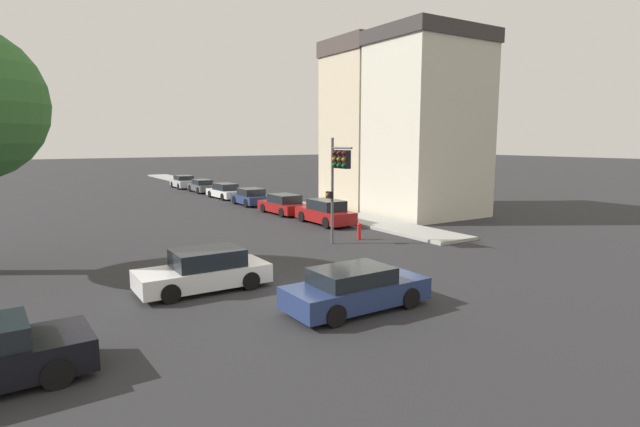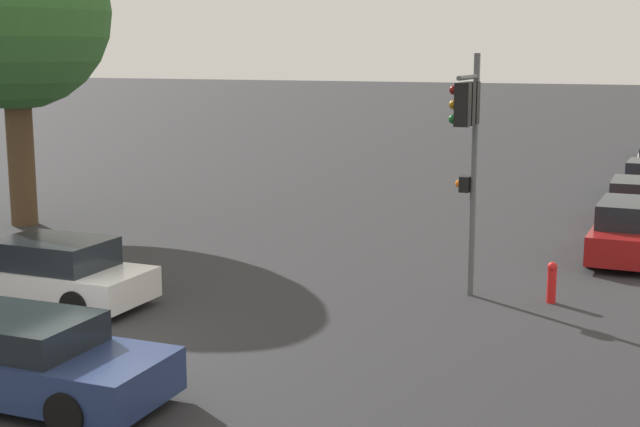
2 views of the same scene
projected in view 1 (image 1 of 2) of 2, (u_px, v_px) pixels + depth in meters
ground_plane at (301, 293)px, 17.41m from camera, size 300.00×300.00×0.00m
sidewalk_strip at (234, 192)px, 50.99m from camera, size 2.79×60.00×0.17m
rowhouse_backdrop at (400, 125)px, 36.47m from camera, size 7.45×11.72×12.86m
traffic_signal at (338, 169)px, 24.72m from camera, size 0.57×1.81×5.42m
crossing_car_0 at (204, 271)px, 17.72m from camera, size 4.59×2.03×1.45m
crossing_car_1 at (355, 289)px, 15.64m from camera, size 4.69×2.07×1.36m
parked_car_0 at (325, 213)px, 31.70m from camera, size 1.89×4.80×1.57m
parked_car_1 at (283, 205)px, 36.17m from camera, size 2.05×4.59×1.43m
parked_car_2 at (251, 197)px, 41.11m from camera, size 2.09×4.12×1.38m
parked_car_3 at (225, 191)px, 45.86m from camera, size 1.98×4.80×1.40m
parked_car_4 at (202, 186)px, 51.31m from camera, size 1.95×4.71×1.33m
parked_car_5 at (183, 182)px, 55.93m from camera, size 2.13×4.67×1.42m
fire_hydrant at (359, 231)px, 26.72m from camera, size 0.22×0.22×0.92m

